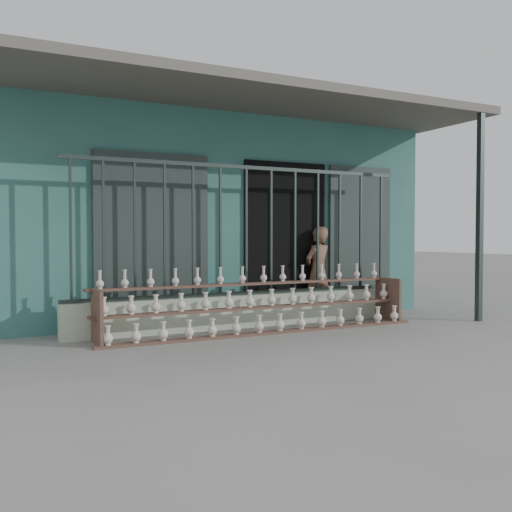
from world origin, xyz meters
name	(u,v)px	position (x,y,z in m)	size (l,w,h in m)	color
ground	(294,342)	(0.00, 0.00, 0.00)	(60.00, 60.00, 0.00)	slate
workshop_building	(178,217)	(0.00, 4.23, 1.62)	(7.40, 6.60, 3.21)	#2F635D
parapet_wall	(246,311)	(0.00, 1.30, 0.23)	(5.00, 0.20, 0.45)	beige
security_fence	(246,230)	(0.00, 1.30, 1.35)	(5.00, 0.04, 1.80)	#283330
shelf_rack	(261,304)	(0.02, 0.88, 0.36)	(4.50, 0.68, 0.85)	brown
elderly_woman	(318,272)	(1.41, 1.65, 0.71)	(0.52, 0.34, 1.41)	brown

